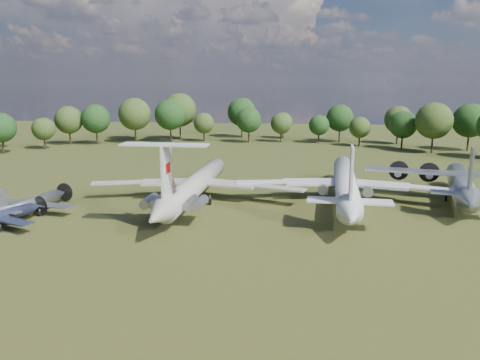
% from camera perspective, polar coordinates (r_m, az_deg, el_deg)
% --- Properties ---
extents(ground, '(300.00, 300.00, 0.00)m').
position_cam_1_polar(ground, '(72.47, -4.99, -3.35)').
color(ground, '#264216').
rests_on(ground, ground).
extents(il62_airliner, '(36.36, 46.62, 4.48)m').
position_cam_1_polar(il62_airliner, '(75.58, -5.36, -0.97)').
color(il62_airliner, beige).
rests_on(il62_airliner, ground).
extents(tu104_jet, '(38.59, 49.65, 4.74)m').
position_cam_1_polar(tu104_jet, '(76.93, 12.72, -0.89)').
color(tu104_jet, silver).
rests_on(tu104_jet, ground).
extents(an12_transport, '(37.48, 40.09, 4.46)m').
position_cam_1_polar(an12_transport, '(83.50, 25.35, -0.86)').
color(an12_transport, '#A3A5AB').
rests_on(an12_transport, ground).
extents(small_prop_northwest, '(15.20, 18.94, 2.51)m').
position_cam_1_polar(small_prop_northwest, '(74.55, -24.05, -2.94)').
color(small_prop_northwest, '#93969A').
rests_on(small_prop_northwest, ground).
extents(person_on_il62, '(0.80, 0.67, 1.86)m').
position_cam_1_polar(person_on_il62, '(63.08, -8.14, -0.67)').
color(person_on_il62, '#876144').
rests_on(person_on_il62, il62_airliner).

